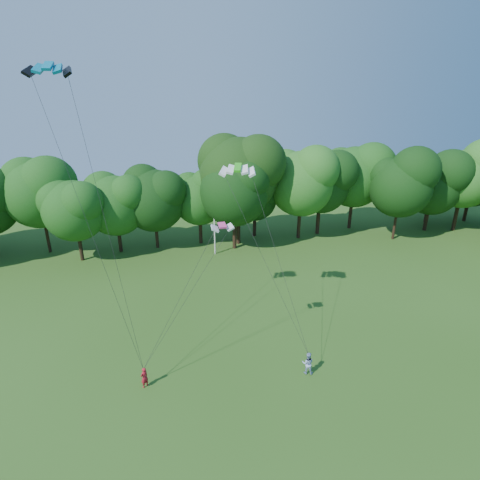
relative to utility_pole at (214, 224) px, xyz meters
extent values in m
cylinder|color=beige|center=(0.00, 0.00, -0.12)|extent=(0.19, 0.19, 7.78)
cube|color=beige|center=(0.00, 0.00, 3.57)|extent=(1.53, 0.46, 0.08)
imported|color=#B21725|center=(-7.66, -22.76, -3.22)|extent=(0.69, 0.66, 1.58)
imported|color=#9EB0DC|center=(4.01, -23.49, -3.13)|extent=(1.03, 0.92, 1.76)
cube|color=#047194|center=(-11.51, -19.09, 16.69)|extent=(2.53, 1.11, 0.60)
cube|color=green|center=(0.12, -16.30, 9.98)|extent=(2.88, 1.84, 0.56)
cube|color=#DD3D86|center=(-1.72, -20.58, 6.87)|extent=(1.60, 0.88, 0.26)
cylinder|color=#301E12|center=(3.62, 3.11, -1.20)|extent=(0.52, 0.52, 5.63)
ellipsoid|color=black|center=(3.62, 3.11, 6.22)|extent=(11.26, 11.26, 12.28)
cylinder|color=#322414|center=(35.24, 7.15, -1.90)|extent=(0.44, 0.44, 4.21)
ellipsoid|color=#28581A|center=(35.24, 7.15, 3.64)|extent=(8.42, 8.42, 9.19)
camera|label=1|loc=(-4.85, -44.47, 15.03)|focal=28.00mm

